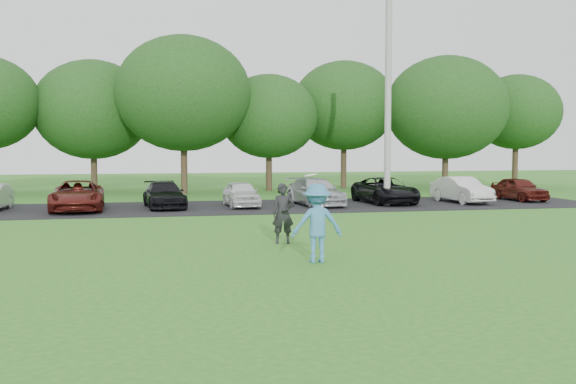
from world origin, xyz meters
The scene contains 7 objects.
ground centered at (0.00, 0.00, 0.00)m, with size 100.00×100.00×0.00m, color #2A7321.
parking_lot centered at (0.00, 13.00, 0.01)m, with size 32.00×6.50×0.03m, color black.
utility_pole centered at (6.21, 12.08, 4.62)m, with size 0.28×0.28×9.23m, color #9C9D97.
frisbee_player centered at (-0.17, -0.39, 0.88)m, with size 1.16×0.71×2.00m.
camera_bystander centered at (-0.34, 2.49, 0.80)m, with size 0.63×0.47×1.60m.
parked_cars centered at (0.17, 12.98, 0.60)m, with size 28.30×4.97×1.20m.
tree_row centered at (1.51, 22.76, 4.91)m, with size 42.39×9.85×8.64m.
Camera 1 is at (-3.74, -14.07, 2.56)m, focal length 40.00 mm.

